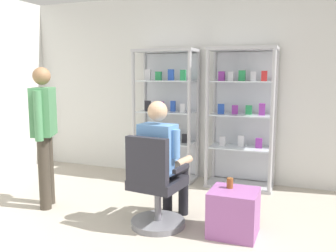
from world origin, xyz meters
The scene contains 8 objects.
back_wall centered at (0.00, 3.00, 1.35)m, with size 6.00×0.10×2.70m, color silver.
display_cabinet_left centered at (-0.55, 2.76, 0.97)m, with size 0.90×0.45×1.90m.
display_cabinet_right centered at (0.55, 2.76, 0.97)m, with size 0.90×0.45×1.90m.
office_chair centered at (0.01, 1.02, 0.39)m, with size 0.59×0.56×0.96m.
seated_shopkeeper centered at (0.03, 1.18, 0.71)m, with size 0.52×0.59×1.29m.
storage_crate centered at (0.78, 1.15, 0.22)m, with size 0.45×0.43×0.45m, color #9E599E.
tea_glass centered at (0.72, 1.21, 0.49)m, with size 0.06×0.06×0.10m, color brown.
standing_customer centered at (-1.42, 1.11, 0.93)m, with size 0.35×0.48×1.63m.
Camera 1 is at (1.42, -2.21, 1.56)m, focal length 38.89 mm.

